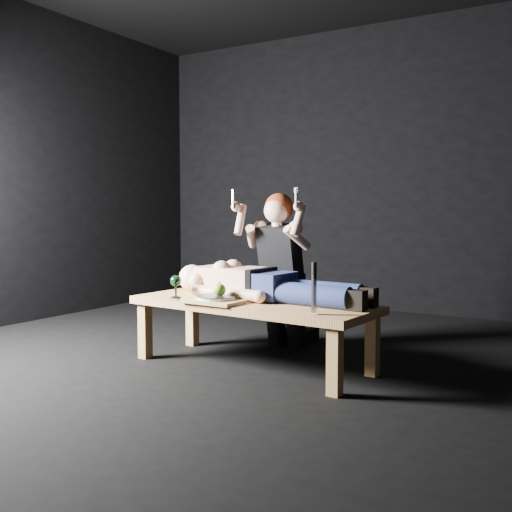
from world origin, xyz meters
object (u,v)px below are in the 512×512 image
object	(u,v)px
goblet	(176,287)
serving_tray	(216,301)
table	(252,334)
carving_knife	(314,288)
kneeling_woman	(285,268)
lying_man	(268,281)

from	to	relation	value
goblet	serving_tray	bearing A→B (deg)	-3.04
serving_tray	table	bearing A→B (deg)	47.83
table	carving_knife	size ratio (longest dim) A/B	5.50
serving_tray	goblet	xyz separation A→B (m)	(-0.35, 0.02, 0.07)
kneeling_woman	goblet	world-z (taller)	kneeling_woman
table	serving_tray	world-z (taller)	serving_tray
lying_man	kneeling_woman	xyz separation A→B (m)	(-0.16, 0.55, 0.04)
lying_man	goblet	bearing A→B (deg)	-149.60
carving_knife	table	bearing A→B (deg)	159.74
lying_man	goblet	distance (m)	0.64
serving_tray	carving_knife	bearing A→B (deg)	-6.66
lying_man	kneeling_woman	size ratio (longest dim) A/B	1.34
kneeling_woman	serving_tray	xyz separation A→B (m)	(-0.06, -0.85, -0.15)
lying_man	carving_knife	world-z (taller)	carving_knife
serving_tray	goblet	bearing A→B (deg)	176.96
carving_knife	serving_tray	bearing A→B (deg)	178.07
goblet	carving_knife	size ratio (longest dim) A/B	0.53
serving_tray	carving_knife	world-z (taller)	carving_knife
lying_man	goblet	world-z (taller)	lying_man
serving_tray	goblet	world-z (taller)	goblet
goblet	kneeling_woman	bearing A→B (deg)	63.38
table	kneeling_woman	world-z (taller)	kneeling_woman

